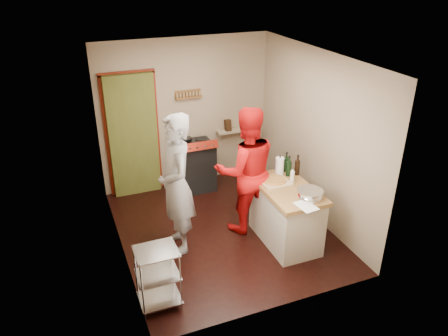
{
  "coord_description": "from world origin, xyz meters",
  "views": [
    {
      "loc": [
        -2.04,
        -5.18,
        3.76
      ],
      "look_at": [
        0.02,
        0.0,
        1.04
      ],
      "focal_mm": 35.0,
      "sensor_mm": 36.0,
      "label": 1
    }
  ],
  "objects": [
    {
      "name": "floor",
      "position": [
        0.0,
        0.0,
        0.0
      ],
      "size": [
        3.5,
        3.5,
        0.0
      ],
      "primitive_type": "plane",
      "color": "black",
      "rests_on": "ground"
    },
    {
      "name": "back_wall",
      "position": [
        -0.64,
        1.78,
        1.13
      ],
      "size": [
        3.0,
        0.44,
        2.6
      ],
      "color": "gray",
      "rests_on": "ground"
    },
    {
      "name": "left_wall",
      "position": [
        -1.5,
        0.0,
        1.3
      ],
      "size": [
        0.04,
        3.5,
        2.6
      ],
      "primitive_type": "cube",
      "color": "gray",
      "rests_on": "ground"
    },
    {
      "name": "right_wall",
      "position": [
        1.5,
        0.0,
        1.3
      ],
      "size": [
        0.04,
        3.5,
        2.6
      ],
      "primitive_type": "cube",
      "color": "gray",
      "rests_on": "ground"
    },
    {
      "name": "ceiling",
      "position": [
        0.0,
        0.0,
        2.61
      ],
      "size": [
        3.0,
        3.5,
        0.02
      ],
      "primitive_type": "cube",
      "color": "white",
      "rests_on": "back_wall"
    },
    {
      "name": "stove",
      "position": [
        0.05,
        1.42,
        0.45
      ],
      "size": [
        0.6,
        0.63,
        1.0
      ],
      "color": "black",
      "rests_on": "ground"
    },
    {
      "name": "wire_shelving",
      "position": [
        -1.28,
        -1.2,
        0.44
      ],
      "size": [
        0.48,
        0.4,
        0.8
      ],
      "color": "silver",
      "rests_on": "ground"
    },
    {
      "name": "island",
      "position": [
        0.74,
        -0.59,
        0.47
      ],
      "size": [
        0.7,
        1.26,
        1.19
      ],
      "color": "#BCB5A0",
      "rests_on": "ground"
    },
    {
      "name": "person_stripe",
      "position": [
        -0.73,
        -0.15,
        0.99
      ],
      "size": [
        0.51,
        0.74,
        1.99
      ],
      "primitive_type": "imported",
      "rotation": [
        0.0,
        0.0,
        -1.61
      ],
      "color": "#A3A3A8",
      "rests_on": "ground"
    },
    {
      "name": "person_red",
      "position": [
        0.34,
        -0.05,
        0.96
      ],
      "size": [
        1.03,
        0.85,
        1.92
      ],
      "primitive_type": "imported",
      "rotation": [
        0.0,
        0.0,
        3.0
      ],
      "color": "#B50C0C",
      "rests_on": "ground"
    }
  ]
}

